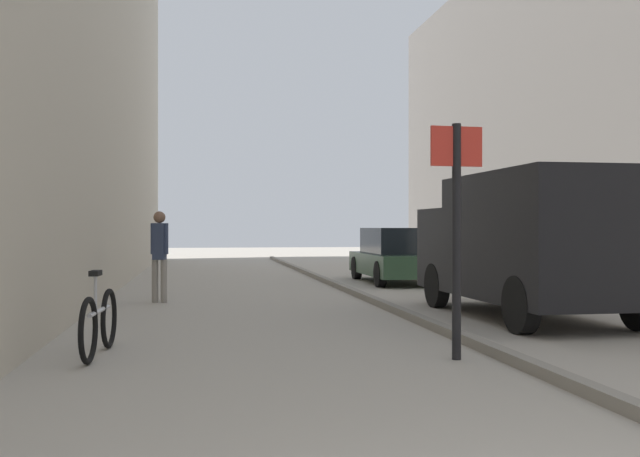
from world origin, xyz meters
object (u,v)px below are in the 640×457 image
at_px(pedestrian_main_foreground, 159,250).
at_px(bicycle_leaning, 99,322).
at_px(street_sign_post, 456,219).
at_px(delivery_van, 527,241).
at_px(parked_car, 398,256).

relative_size(pedestrian_main_foreground, bicycle_leaning, 1.00).
relative_size(street_sign_post, bicycle_leaning, 1.47).
bearing_deg(delivery_van, bicycle_leaning, -159.45).
distance_m(pedestrian_main_foreground, delivery_van, 6.91).
xyz_separation_m(delivery_van, bicycle_leaning, (-6.33, -2.49, -0.86)).
height_order(pedestrian_main_foreground, delivery_van, delivery_van).
bearing_deg(bicycle_leaning, parked_car, 63.14).
distance_m(pedestrian_main_foreground, street_sign_post, 7.72).
xyz_separation_m(delivery_van, parked_car, (-0.01, 7.76, -0.52)).
distance_m(street_sign_post, bicycle_leaning, 4.18).
bearing_deg(street_sign_post, bicycle_leaning, -16.22).
distance_m(delivery_van, bicycle_leaning, 6.86).
height_order(delivery_van, street_sign_post, street_sign_post).
height_order(delivery_van, parked_car, delivery_van).
bearing_deg(parked_car, bicycle_leaning, -121.07).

